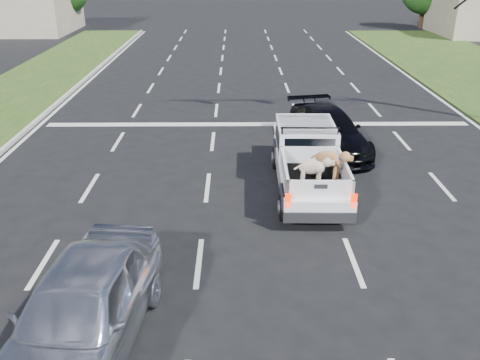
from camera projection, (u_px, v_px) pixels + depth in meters
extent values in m
plane|color=black|center=(276.00, 262.00, 11.46)|extent=(160.00, 160.00, 0.00)
cube|color=silver|center=(105.00, 162.00, 16.88)|extent=(0.12, 60.00, 0.01)
cube|color=silver|center=(210.00, 162.00, 16.91)|extent=(0.12, 60.00, 0.01)
cube|color=silver|center=(315.00, 161.00, 16.94)|extent=(0.12, 60.00, 0.01)
cube|color=silver|center=(420.00, 161.00, 16.97)|extent=(0.12, 60.00, 0.01)
cube|color=silver|center=(258.00, 124.00, 20.57)|extent=(17.00, 0.45, 0.01)
cube|color=#B9A98D|center=(11.00, 5.00, 43.18)|extent=(10.00, 8.00, 4.40)
cylinder|color=#332114|center=(67.00, 16.00, 45.50)|extent=(0.44, 0.44, 2.16)
cylinder|color=#332114|center=(422.00, 16.00, 45.78)|extent=(0.44, 0.44, 2.16)
cylinder|color=black|center=(285.00, 207.00, 13.13)|extent=(0.28, 0.72, 0.71)
cylinder|color=black|center=(347.00, 208.00, 13.11)|extent=(0.28, 0.72, 0.71)
cylinder|color=black|center=(277.00, 158.00, 16.28)|extent=(0.28, 0.72, 0.71)
cylinder|color=black|center=(328.00, 158.00, 16.26)|extent=(0.28, 0.72, 0.71)
cube|color=white|center=(309.00, 171.00, 14.63)|extent=(1.87, 4.99, 0.49)
cube|color=white|center=(306.00, 137.00, 15.43)|extent=(1.76, 2.18, 0.80)
cube|color=black|center=(310.00, 148.00, 14.45)|extent=(1.45, 0.06, 0.58)
cylinder|color=black|center=(310.00, 128.00, 14.34)|extent=(1.68, 0.08, 0.05)
cube|color=black|center=(314.00, 180.00, 13.54)|extent=(1.71, 2.42, 0.06)
cube|color=white|center=(284.00, 171.00, 13.44)|extent=(0.12, 2.38, 0.49)
cube|color=white|center=(344.00, 171.00, 13.42)|extent=(0.12, 2.38, 0.49)
cube|color=white|center=(320.00, 189.00, 12.38)|extent=(1.66, 0.11, 0.49)
cube|color=red|center=(288.00, 201.00, 12.30)|extent=(0.15, 0.06, 0.37)
cube|color=red|center=(354.00, 201.00, 12.28)|extent=(0.15, 0.06, 0.37)
cube|color=black|center=(319.00, 216.00, 12.53)|extent=(1.80, 0.32, 0.28)
imported|color=silver|center=(82.00, 310.00, 8.66)|extent=(2.48, 5.01, 1.64)
imported|color=black|center=(328.00, 130.00, 17.70)|extent=(2.77, 5.08, 1.40)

